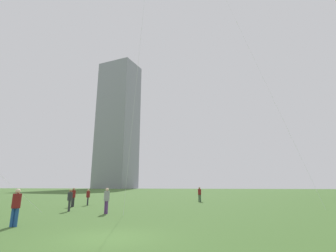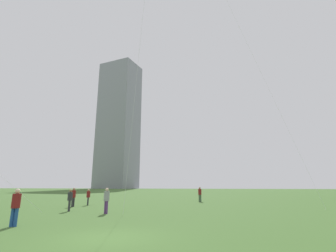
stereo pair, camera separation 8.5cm
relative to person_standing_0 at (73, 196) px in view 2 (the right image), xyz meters
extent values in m
plane|color=#3D6028|center=(9.40, -12.98, -1.04)|extent=(280.00, 280.00, 0.00)
cylinder|color=#2D2D33|center=(0.02, 0.09, -0.60)|extent=(0.16, 0.16, 0.87)
cylinder|color=#2D2D33|center=(-0.02, -0.09, -0.60)|extent=(0.16, 0.16, 0.87)
cylinder|color=maroon|center=(0.00, 0.00, 0.18)|extent=(0.40, 0.40, 0.69)
sphere|color=#997051|center=(0.00, 0.00, 0.64)|extent=(0.24, 0.24, 0.24)
cylinder|color=#593372|center=(5.72, -4.93, -0.58)|extent=(0.17, 0.17, 0.90)
cylinder|color=#593372|center=(5.56, -4.83, -0.58)|extent=(0.17, 0.17, 0.90)
cylinder|color=gray|center=(5.64, -4.88, 0.23)|extent=(0.41, 0.41, 0.72)
sphere|color=beige|center=(5.64, -4.88, 0.71)|extent=(0.24, 0.24, 0.24)
cylinder|color=#3F593F|center=(11.90, 9.62, -0.59)|extent=(0.17, 0.17, 0.88)
cylinder|color=#3F593F|center=(11.72, 9.59, -0.59)|extent=(0.17, 0.17, 0.88)
cylinder|color=maroon|center=(11.81, 9.60, 0.20)|extent=(0.41, 0.41, 0.70)
sphere|color=#997051|center=(11.81, 9.60, 0.67)|extent=(0.24, 0.24, 0.24)
cylinder|color=#2D2D33|center=(2.02, -3.92, -0.62)|extent=(0.16, 0.16, 0.84)
cylinder|color=#2D2D33|center=(1.95, -3.76, -0.62)|extent=(0.16, 0.16, 0.84)
cylinder|color=#2D2D33|center=(1.99, -3.84, 0.13)|extent=(0.38, 0.38, 0.66)
sphere|color=#997051|center=(1.99, -3.84, 0.58)|extent=(0.23, 0.23, 0.23)
cylinder|color=#2D2D33|center=(0.55, 1.95, -0.63)|extent=(0.15, 0.15, 0.80)
cylinder|color=#2D2D33|center=(0.46, 2.09, -0.63)|extent=(0.15, 0.15, 0.80)
cylinder|color=maroon|center=(0.50, 2.02, 0.08)|extent=(0.37, 0.37, 0.64)
sphere|color=tan|center=(0.50, 2.02, 0.51)|extent=(0.22, 0.22, 0.22)
cylinder|color=#1E478C|center=(3.57, -11.22, -0.58)|extent=(0.17, 0.17, 0.91)
cylinder|color=#1E478C|center=(3.39, -11.28, -0.58)|extent=(0.17, 0.17, 0.91)
cylinder|color=maroon|center=(3.48, -11.25, 0.24)|extent=(0.42, 0.42, 0.72)
sphere|color=beige|center=(3.48, -11.25, 0.72)|extent=(0.25, 0.25, 0.25)
cylinder|color=silver|center=(7.86, -4.37, 14.97)|extent=(1.15, 2.69, 32.01)
cylinder|color=silver|center=(19.43, 5.29, 14.70)|extent=(7.50, 7.18, 31.48)
cube|color=gray|center=(-47.14, 126.52, 40.63)|extent=(26.72, 23.52, 83.34)
camera|label=1|loc=(13.57, -22.92, 1.03)|focal=26.21mm
camera|label=2|loc=(13.65, -22.90, 1.03)|focal=26.21mm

